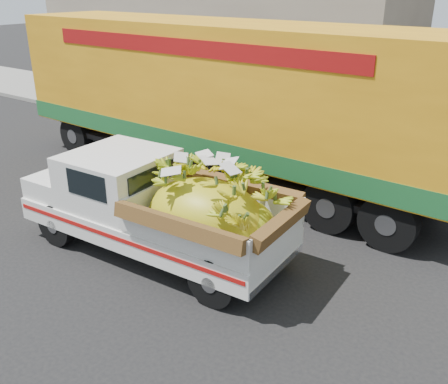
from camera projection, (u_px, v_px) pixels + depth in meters
The scene contains 6 objects.
ground at pixel (112, 236), 9.85m from camera, with size 100.00×100.00×0.00m, color black.
curb at pixel (275, 152), 14.47m from camera, with size 60.00×0.25×0.15m, color gray.
sidewalk at pixel (308, 135), 16.04m from camera, with size 60.00×4.00×0.14m, color gray.
building_left at pixel (218, 30), 23.82m from camera, with size 18.00×6.00×5.00m, color gray.
pickup_truck at pixel (170, 210), 8.71m from camera, with size 5.16×2.12×1.78m.
semi_trailer at pixel (222, 95), 11.91m from camera, with size 12.02×2.87×3.80m.
Camera 1 is at (6.92, -5.76, 4.62)m, focal length 40.00 mm.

